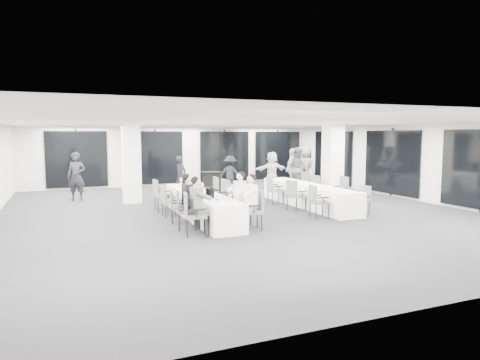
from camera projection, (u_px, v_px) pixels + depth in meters
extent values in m
cube|color=#24252A|center=(238.00, 212.00, 13.48)|extent=(14.00, 16.00, 0.02)
cube|color=white|center=(238.00, 122.00, 13.19)|extent=(14.00, 16.00, 0.02)
cube|color=beige|center=(411.00, 162.00, 15.98)|extent=(0.02, 16.00, 2.80)
cube|color=beige|center=(176.00, 156.00, 20.71)|extent=(14.00, 0.02, 2.80)
cube|color=beige|center=(452.00, 208.00, 5.97)|extent=(14.00, 0.02, 2.80)
cube|color=black|center=(176.00, 157.00, 20.65)|extent=(13.60, 0.06, 2.50)
cube|color=black|center=(391.00, 162.00, 16.88)|extent=(0.06, 14.00, 2.50)
cube|color=white|center=(131.00, 164.00, 15.22)|extent=(0.60, 0.60, 2.80)
cube|color=white|center=(333.00, 163.00, 15.84)|extent=(0.60, 0.60, 2.80)
cube|color=white|center=(200.00, 205.00, 12.46)|extent=(0.90, 5.00, 0.75)
cube|color=white|center=(308.00, 195.00, 14.53)|extent=(0.90, 5.00, 0.75)
cylinder|color=black|center=(212.00, 186.00, 15.77)|extent=(0.68, 0.68, 1.06)
cylinder|color=black|center=(212.00, 172.00, 15.72)|extent=(0.77, 0.77, 0.02)
cube|color=#4B4E53|center=(196.00, 216.00, 10.25)|extent=(0.61, 0.62, 0.09)
cube|color=#4B4E53|center=(186.00, 204.00, 10.18)|extent=(0.17, 0.51, 0.50)
cylinder|color=black|center=(186.00, 225.00, 10.46)|extent=(0.04, 0.04, 0.45)
cylinder|color=black|center=(187.00, 229.00, 10.03)|extent=(0.04, 0.04, 0.45)
cylinder|color=black|center=(204.00, 224.00, 10.53)|extent=(0.04, 0.04, 0.45)
cylinder|color=black|center=(206.00, 228.00, 10.10)|extent=(0.04, 0.04, 0.45)
cube|color=black|center=(195.00, 206.00, 10.50)|extent=(0.37, 0.12, 0.04)
cube|color=black|center=(197.00, 210.00, 9.97)|extent=(0.37, 0.12, 0.04)
cube|color=#4B4E53|center=(187.00, 211.00, 11.00)|extent=(0.57, 0.58, 0.08)
cube|color=#4B4E53|center=(178.00, 201.00, 10.94)|extent=(0.17, 0.47, 0.47)
cylinder|color=black|center=(179.00, 220.00, 11.19)|extent=(0.04, 0.04, 0.42)
cylinder|color=black|center=(179.00, 223.00, 10.79)|extent=(0.04, 0.04, 0.42)
cylinder|color=black|center=(195.00, 219.00, 11.26)|extent=(0.04, 0.04, 0.42)
cylinder|color=black|center=(196.00, 222.00, 10.86)|extent=(0.04, 0.04, 0.42)
cube|color=black|center=(187.00, 203.00, 11.23)|extent=(0.35, 0.12, 0.04)
cube|color=black|center=(187.00, 206.00, 10.73)|extent=(0.35, 0.12, 0.04)
cube|color=#4B4E53|center=(179.00, 207.00, 11.76)|extent=(0.53, 0.54, 0.08)
cube|color=#4B4E53|center=(171.00, 198.00, 11.69)|extent=(0.14, 0.45, 0.44)
cylinder|color=black|center=(172.00, 215.00, 11.94)|extent=(0.03, 0.03, 0.40)
cylinder|color=black|center=(172.00, 217.00, 11.56)|extent=(0.03, 0.03, 0.40)
cylinder|color=black|center=(186.00, 214.00, 12.01)|extent=(0.03, 0.03, 0.40)
cylinder|color=black|center=(187.00, 217.00, 11.63)|extent=(0.03, 0.03, 0.40)
cube|color=black|center=(179.00, 200.00, 11.98)|extent=(0.33, 0.10, 0.04)
cube|color=black|center=(179.00, 203.00, 11.51)|extent=(0.33, 0.10, 0.04)
cube|color=#4B4E53|center=(171.00, 202.00, 12.71)|extent=(0.47, 0.49, 0.08)
cube|color=#4B4E53|center=(163.00, 193.00, 12.59)|extent=(0.07, 0.45, 0.45)
cylinder|color=black|center=(163.00, 209.00, 12.83)|extent=(0.04, 0.04, 0.40)
cylinder|color=black|center=(166.00, 211.00, 12.47)|extent=(0.04, 0.04, 0.40)
cylinder|color=black|center=(175.00, 208.00, 12.99)|extent=(0.04, 0.04, 0.40)
cylinder|color=black|center=(179.00, 210.00, 12.63)|extent=(0.04, 0.04, 0.40)
cube|color=black|center=(168.00, 195.00, 12.91)|extent=(0.33, 0.05, 0.04)
cube|color=black|center=(173.00, 197.00, 12.47)|extent=(0.33, 0.05, 0.04)
cube|color=#4B4E53|center=(163.00, 196.00, 13.69)|extent=(0.50, 0.52, 0.08)
cube|color=#4B4E53|center=(155.00, 187.00, 13.57)|extent=(0.08, 0.49, 0.49)
cylinder|color=black|center=(155.00, 203.00, 13.82)|extent=(0.04, 0.04, 0.43)
cylinder|color=black|center=(158.00, 205.00, 13.44)|extent=(0.04, 0.04, 0.43)
cylinder|color=black|center=(168.00, 203.00, 13.99)|extent=(0.04, 0.04, 0.43)
cylinder|color=black|center=(171.00, 204.00, 13.61)|extent=(0.04, 0.04, 0.43)
cube|color=black|center=(161.00, 189.00, 13.91)|extent=(0.36, 0.05, 0.04)
cube|color=black|center=(165.00, 191.00, 13.43)|extent=(0.36, 0.05, 0.04)
cube|color=#4B4E53|center=(251.00, 211.00, 10.91)|extent=(0.57, 0.59, 0.09)
cube|color=#4B4E53|center=(260.00, 200.00, 10.92)|extent=(0.15, 0.49, 0.49)
cylinder|color=black|center=(262.00, 223.00, 10.77)|extent=(0.04, 0.04, 0.44)
cylinder|color=black|center=(257.00, 219.00, 11.18)|extent=(0.04, 0.04, 0.44)
cylinder|color=black|center=(245.00, 223.00, 10.68)|extent=(0.04, 0.04, 0.44)
cylinder|color=black|center=(242.00, 220.00, 11.10)|extent=(0.04, 0.04, 0.44)
cube|color=black|center=(254.00, 206.00, 10.63)|extent=(0.36, 0.11, 0.04)
cube|color=black|center=(249.00, 203.00, 11.15)|extent=(0.36, 0.11, 0.04)
cube|color=#4B4E53|center=(241.00, 208.00, 11.56)|extent=(0.51, 0.52, 0.08)
cube|color=#4B4E53|center=(248.00, 198.00, 11.64)|extent=(0.11, 0.46, 0.46)
cylinder|color=black|center=(251.00, 218.00, 11.51)|extent=(0.04, 0.04, 0.41)
cylinder|color=black|center=(244.00, 215.00, 11.86)|extent=(0.04, 0.04, 0.41)
cylinder|color=black|center=(238.00, 219.00, 11.32)|extent=(0.04, 0.04, 0.41)
cylinder|color=black|center=(231.00, 216.00, 11.67)|extent=(0.04, 0.04, 0.41)
cube|color=black|center=(245.00, 203.00, 11.33)|extent=(0.34, 0.08, 0.04)
cube|color=black|center=(237.00, 201.00, 11.76)|extent=(0.34, 0.08, 0.04)
cube|color=#4B4E53|center=(227.00, 202.00, 12.52)|extent=(0.57, 0.58, 0.08)
cube|color=#4B4E53|center=(234.00, 192.00, 12.62)|extent=(0.16, 0.47, 0.47)
cylinder|color=black|center=(237.00, 211.00, 12.49)|extent=(0.04, 0.04, 0.42)
cylinder|color=black|center=(229.00, 209.00, 12.83)|extent=(0.04, 0.04, 0.42)
cylinder|color=black|center=(225.00, 212.00, 12.26)|extent=(0.04, 0.04, 0.42)
cylinder|color=black|center=(218.00, 210.00, 12.60)|extent=(0.04, 0.04, 0.42)
cube|color=black|center=(232.00, 197.00, 12.29)|extent=(0.35, 0.12, 0.04)
cube|color=black|center=(223.00, 195.00, 12.71)|extent=(0.35, 0.12, 0.04)
cube|color=#4B4E53|center=(218.00, 197.00, 13.25)|extent=(0.55, 0.57, 0.09)
cube|color=#4B4E53|center=(225.00, 187.00, 13.33)|extent=(0.11, 0.51, 0.50)
cylinder|color=black|center=(228.00, 206.00, 13.18)|extent=(0.04, 0.04, 0.45)
cylinder|color=black|center=(222.00, 204.00, 13.57)|extent=(0.04, 0.04, 0.45)
cylinder|color=black|center=(215.00, 208.00, 12.98)|extent=(0.04, 0.04, 0.45)
cylinder|color=black|center=(209.00, 205.00, 13.37)|extent=(0.04, 0.04, 0.45)
cube|color=black|center=(222.00, 192.00, 12.99)|extent=(0.38, 0.08, 0.04)
cube|color=black|center=(215.00, 190.00, 13.47)|extent=(0.38, 0.08, 0.04)
cube|color=#4B4E53|center=(209.00, 194.00, 14.11)|extent=(0.54, 0.56, 0.09)
cube|color=#4B4E53|center=(216.00, 185.00, 14.15)|extent=(0.10, 0.50, 0.50)
cylinder|color=black|center=(217.00, 202.00, 14.00)|extent=(0.04, 0.04, 0.45)
cylinder|color=black|center=(214.00, 200.00, 14.41)|extent=(0.04, 0.04, 0.45)
cylinder|color=black|center=(204.00, 203.00, 13.86)|extent=(0.04, 0.04, 0.45)
cylinder|color=black|center=(201.00, 201.00, 14.27)|extent=(0.04, 0.04, 0.45)
cube|color=black|center=(211.00, 189.00, 13.83)|extent=(0.37, 0.07, 0.04)
cube|color=black|center=(207.00, 187.00, 14.34)|extent=(0.37, 0.07, 0.04)
cube|color=#4B4E53|center=(319.00, 202.00, 12.51)|extent=(0.53, 0.54, 0.08)
cube|color=#4B4E53|center=(313.00, 193.00, 12.43)|extent=(0.12, 0.47, 0.47)
cylinder|color=black|center=(310.00, 210.00, 12.68)|extent=(0.04, 0.04, 0.42)
cylinder|color=black|center=(316.00, 212.00, 12.29)|extent=(0.04, 0.04, 0.42)
cylinder|color=black|center=(323.00, 209.00, 12.78)|extent=(0.04, 0.04, 0.42)
cylinder|color=black|center=(329.00, 212.00, 12.39)|extent=(0.04, 0.04, 0.42)
cube|color=black|center=(316.00, 195.00, 12.74)|extent=(0.35, 0.09, 0.04)
cube|color=black|center=(323.00, 198.00, 12.25)|extent=(0.35, 0.09, 0.04)
cube|color=#4B4E53|center=(297.00, 196.00, 13.74)|extent=(0.58, 0.60, 0.08)
cube|color=#4B4E53|center=(292.00, 188.00, 13.58)|extent=(0.17, 0.48, 0.48)
cylinder|color=black|center=(287.00, 204.00, 13.81)|extent=(0.04, 0.04, 0.42)
cylinder|color=black|center=(296.00, 205.00, 13.48)|extent=(0.04, 0.04, 0.42)
cylinder|color=black|center=(297.00, 202.00, 14.05)|extent=(0.04, 0.04, 0.42)
cylinder|color=black|center=(306.00, 204.00, 13.72)|extent=(0.04, 0.04, 0.42)
cube|color=black|center=(291.00, 190.00, 13.93)|extent=(0.35, 0.12, 0.04)
cube|color=black|center=(302.00, 191.00, 13.51)|extent=(0.35, 0.12, 0.04)
cube|color=#4B4E53|center=(276.00, 190.00, 15.10)|extent=(0.52, 0.54, 0.08)
cube|color=#4B4E53|center=(270.00, 183.00, 15.00)|extent=(0.10, 0.48, 0.48)
cylinder|color=black|center=(268.00, 197.00, 15.26)|extent=(0.04, 0.04, 0.43)
cylinder|color=black|center=(272.00, 199.00, 14.86)|extent=(0.04, 0.04, 0.43)
cylinder|color=black|center=(279.00, 197.00, 15.38)|extent=(0.04, 0.04, 0.43)
cylinder|color=black|center=(283.00, 198.00, 14.99)|extent=(0.04, 0.04, 0.43)
cube|color=black|center=(273.00, 185.00, 15.32)|extent=(0.36, 0.07, 0.04)
cube|color=black|center=(279.00, 186.00, 14.83)|extent=(0.36, 0.07, 0.04)
cube|color=#4B4E53|center=(361.00, 201.00, 13.11)|extent=(0.46, 0.48, 0.07)
cube|color=#4B4E53|center=(366.00, 192.00, 13.17)|extent=(0.10, 0.42, 0.42)
cylinder|color=black|center=(369.00, 208.00, 13.05)|extent=(0.03, 0.03, 0.37)
cylinder|color=black|center=(361.00, 207.00, 13.37)|extent=(0.03, 0.03, 0.37)
cylinder|color=black|center=(360.00, 209.00, 12.88)|extent=(0.03, 0.03, 0.37)
cylinder|color=black|center=(352.00, 208.00, 13.20)|extent=(0.03, 0.03, 0.37)
cube|color=black|center=(366.00, 197.00, 12.89)|extent=(0.31, 0.07, 0.04)
cube|color=black|center=(356.00, 195.00, 13.29)|extent=(0.31, 0.07, 0.04)
cube|color=#4B4E53|center=(337.00, 193.00, 14.22)|extent=(0.57, 0.59, 0.09)
cube|color=#4B4E53|center=(344.00, 184.00, 14.25)|extent=(0.13, 0.51, 0.50)
cylinder|color=black|center=(346.00, 202.00, 14.09)|extent=(0.04, 0.04, 0.45)
cylinder|color=black|center=(340.00, 200.00, 14.51)|extent=(0.04, 0.04, 0.45)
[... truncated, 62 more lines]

